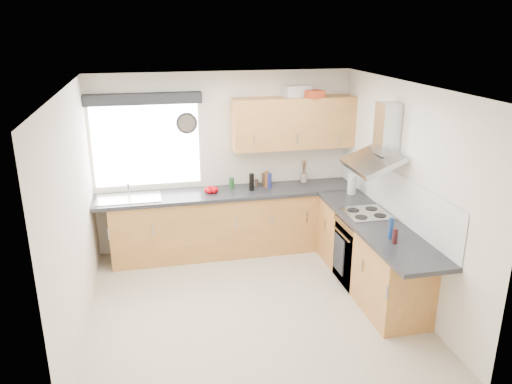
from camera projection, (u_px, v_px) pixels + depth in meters
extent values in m
plane|color=beige|center=(251.00, 307.00, 5.75)|extent=(3.60, 3.60, 0.00)
cube|color=white|center=(250.00, 87.00, 4.94)|extent=(3.60, 3.60, 0.02)
cube|color=silver|center=(224.00, 162.00, 7.01)|extent=(3.60, 0.02, 2.50)
cube|color=silver|center=(300.00, 288.00, 3.68)|extent=(3.60, 0.02, 2.50)
cube|color=silver|center=(74.00, 219.00, 4.98)|extent=(0.02, 3.60, 2.50)
cube|color=silver|center=(404.00, 194.00, 5.71)|extent=(0.02, 3.60, 2.50)
cube|color=silver|center=(147.00, 145.00, 6.69)|extent=(1.40, 0.02, 1.10)
cube|color=black|center=(143.00, 99.00, 6.41)|extent=(1.50, 0.18, 0.14)
cube|color=white|center=(390.00, 191.00, 6.01)|extent=(0.01, 3.00, 0.54)
cube|color=#A56D33|center=(222.00, 224.00, 6.99)|extent=(3.00, 0.58, 0.86)
cube|color=#A56D33|center=(330.00, 215.00, 7.30)|extent=(0.60, 0.60, 0.86)
cube|color=#A56D33|center=(370.00, 255.00, 6.06)|extent=(0.58, 2.10, 0.86)
cube|color=black|center=(228.00, 193.00, 6.85)|extent=(3.60, 0.62, 0.05)
cube|color=black|center=(377.00, 225.00, 5.77)|extent=(0.62, 2.42, 0.05)
cube|color=black|center=(364.00, 250.00, 6.19)|extent=(0.56, 0.58, 0.85)
cube|color=#ABADAF|center=(366.00, 213.00, 6.04)|extent=(0.52, 0.52, 0.01)
cube|color=#A56D33|center=(293.00, 123.00, 6.87)|extent=(1.70, 0.35, 0.70)
cube|color=silver|center=(218.00, 228.00, 7.00)|extent=(0.58, 0.57, 0.75)
cylinder|color=black|center=(187.00, 123.00, 6.69)|extent=(0.29, 0.04, 0.29)
cube|color=silver|center=(296.00, 91.00, 6.83)|extent=(0.40, 0.32, 0.15)
cube|color=#B63918|center=(315.00, 94.00, 6.69)|extent=(0.26, 0.24, 0.10)
cylinder|color=gray|center=(304.00, 177.00, 7.24)|extent=(0.09, 0.09, 0.13)
cylinder|color=silver|center=(352.00, 185.00, 6.71)|extent=(0.13, 0.13, 0.26)
cylinder|color=#3F2F23|center=(263.00, 179.00, 7.05)|extent=(0.05, 0.05, 0.19)
cylinder|color=brown|center=(267.00, 179.00, 7.00)|extent=(0.07, 0.07, 0.23)
cylinder|color=navy|center=(270.00, 181.00, 6.96)|extent=(0.06, 0.06, 0.21)
cylinder|color=#1A4A1F|center=(232.00, 183.00, 6.97)|extent=(0.07, 0.07, 0.15)
cylinder|color=black|center=(252.00, 182.00, 6.85)|extent=(0.07, 0.07, 0.24)
cylinder|color=#9C9685|center=(254.00, 181.00, 7.08)|extent=(0.07, 0.07, 0.13)
cylinder|color=#3B2A21|center=(257.00, 183.00, 7.04)|extent=(0.05, 0.05, 0.10)
cylinder|color=#351315|center=(395.00, 236.00, 5.21)|extent=(0.05, 0.05, 0.17)
cylinder|color=navy|center=(391.00, 228.00, 5.31)|extent=(0.06, 0.06, 0.24)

